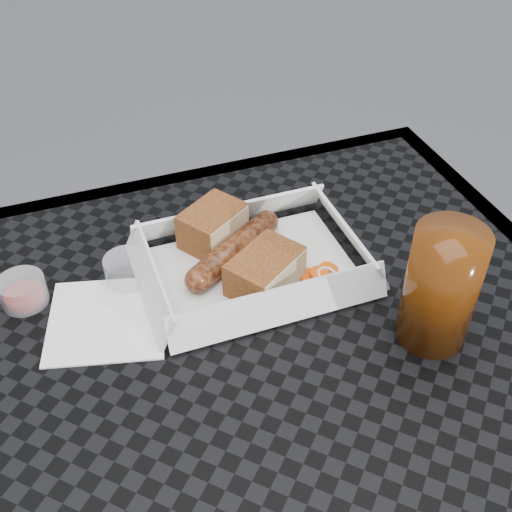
{
  "coord_description": "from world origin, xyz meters",
  "views": [
    {
      "loc": [
        -0.12,
        -0.33,
        1.23
      ],
      "look_at": [
        0.07,
        0.17,
        0.78
      ],
      "focal_mm": 45.0,
      "sensor_mm": 36.0,
      "label": 1
    }
  ],
  "objects_px": {
    "patio_table": "(250,454)",
    "drink_glass": "(441,288)",
    "bratwurst": "(234,250)",
    "food_tray": "(253,269)"
  },
  "relations": [
    {
      "from": "bratwurst",
      "to": "drink_glass",
      "type": "height_order",
      "value": "drink_glass"
    },
    {
      "from": "patio_table",
      "to": "drink_glass",
      "type": "height_order",
      "value": "drink_glass"
    },
    {
      "from": "patio_table",
      "to": "food_tray",
      "type": "relative_size",
      "value": 3.64
    },
    {
      "from": "bratwurst",
      "to": "drink_glass",
      "type": "bearing_deg",
      "value": -49.13
    },
    {
      "from": "patio_table",
      "to": "drink_glass",
      "type": "relative_size",
      "value": 6.11
    },
    {
      "from": "bratwurst",
      "to": "drink_glass",
      "type": "distance_m",
      "value": 0.24
    },
    {
      "from": "patio_table",
      "to": "bratwurst",
      "type": "height_order",
      "value": "bratwurst"
    },
    {
      "from": "food_tray",
      "to": "drink_glass",
      "type": "height_order",
      "value": "drink_glass"
    },
    {
      "from": "food_tray",
      "to": "drink_glass",
      "type": "xyz_separation_m",
      "value": [
        0.14,
        -0.15,
        0.06
      ]
    },
    {
      "from": "food_tray",
      "to": "bratwurst",
      "type": "height_order",
      "value": "bratwurst"
    }
  ]
}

